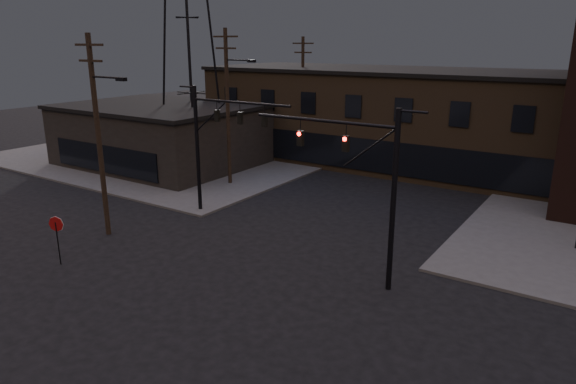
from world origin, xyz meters
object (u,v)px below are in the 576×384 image
object	(u,v)px
traffic_signal_near	(369,178)
stop_sign	(56,229)
car_crossing	(396,161)
traffic_signal_far	(212,136)

from	to	relation	value
traffic_signal_near	stop_sign	bearing A→B (deg)	-154.10
traffic_signal_near	car_crossing	distance (m)	22.11
traffic_signal_near	car_crossing	world-z (taller)	traffic_signal_near
stop_sign	car_crossing	size ratio (longest dim) A/B	0.49
traffic_signal_far	car_crossing	bearing A→B (deg)	73.30
traffic_signal_near	car_crossing	size ratio (longest dim) A/B	1.59
stop_sign	traffic_signal_far	bearing A→B (deg)	82.68
traffic_signal_near	traffic_signal_far	bearing A→B (deg)	163.83
stop_sign	car_crossing	world-z (taller)	stop_sign
traffic_signal_near	traffic_signal_far	xyz separation A→B (m)	(-12.07, 3.50, 0.08)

